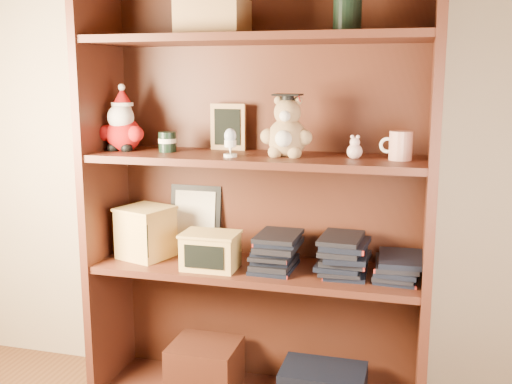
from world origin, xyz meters
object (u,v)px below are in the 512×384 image
grad_teddy_bear (287,132)px  teacher_mug (400,146)px  treats_box (146,232)px  bookcase (259,201)px

grad_teddy_bear → teacher_mug: (0.37, 0.01, -0.03)m
grad_teddy_bear → treats_box: bearing=179.4°
grad_teddy_bear → teacher_mug: bearing=1.0°
teacher_mug → bookcase: bearing=174.0°
grad_teddy_bear → treats_box: size_ratio=0.98×
treats_box → teacher_mug: bearing=0.1°
bookcase → grad_teddy_bear: size_ratio=7.44×
treats_box → grad_teddy_bear: bearing=-0.6°
grad_teddy_bear → teacher_mug: grad_teddy_bear is taller
grad_teddy_bear → teacher_mug: size_ratio=2.04×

